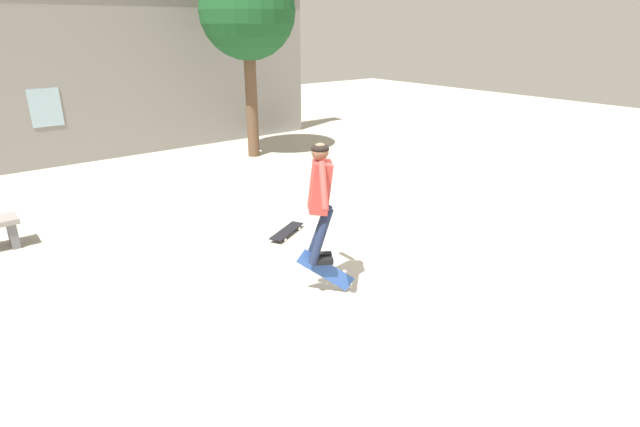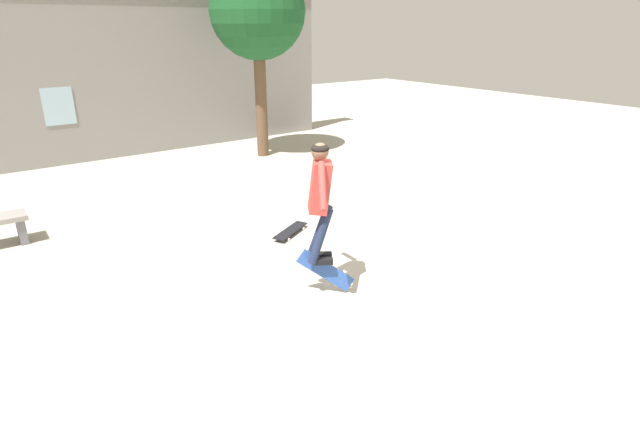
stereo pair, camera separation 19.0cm
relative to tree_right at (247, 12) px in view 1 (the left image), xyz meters
The scene contains 6 objects.
ground_plane 8.24m from the tree_right, 112.81° to the right, with size 40.00×40.00×0.00m, color #B2AD9E.
building_backdrop 3.91m from the tree_right, 141.82° to the left, with size 12.57×0.52×5.76m.
tree_right is the anchor object (origin of this frame).
skater 7.92m from the tree_right, 114.71° to the right, with size 0.76×1.12×1.55m.
skateboard_flipping 8.31m from the tree_right, 114.22° to the right, with size 0.65×0.43×0.62m.
skateboard_resting 6.63m from the tree_right, 115.67° to the right, with size 0.84×0.58×0.08m.
Camera 1 is at (-3.92, -4.65, 3.32)m, focal length 28.00 mm.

